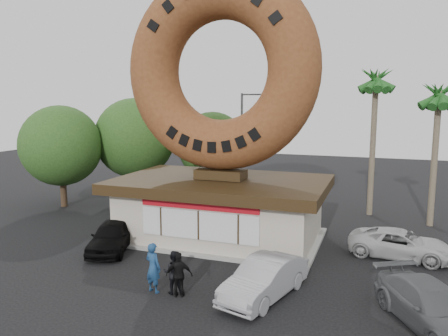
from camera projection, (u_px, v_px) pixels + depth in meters
ground at (172, 279)px, 18.32m from camera, size 90.00×90.00×0.00m
donut_shop at (221, 206)px, 23.61m from camera, size 11.20×7.20×3.80m
giant_donut at (221, 71)px, 22.53m from camera, size 10.34×2.64×10.34m
tree_west at (135, 138)px, 32.89m from camera, size 6.00×6.00×7.65m
tree_mid at (212, 146)px, 33.00m from camera, size 5.20×5.20×6.63m
tree_far at (61, 146)px, 30.39m from camera, size 5.60×5.60×7.14m
palm_near at (376, 85)px, 27.54m from camera, size 2.60×2.60×9.75m
palm_far at (439, 100)px, 25.11m from camera, size 2.60×2.60×8.75m
street_lamp at (243, 140)px, 33.14m from camera, size 2.11×0.20×8.00m
person_left at (153, 267)px, 17.00m from camera, size 0.83×0.66×1.99m
person_center at (174, 272)px, 16.88m from camera, size 1.00×0.88×1.72m
person_right at (179, 275)px, 16.60m from camera, size 1.10×0.71×1.75m
car_black at (112, 236)px, 21.81m from camera, size 3.01×4.64×1.47m
car_silver at (265, 279)px, 16.56m from camera, size 2.72×4.75×1.48m
car_grey at (432, 307)px, 14.35m from camera, size 4.13×5.28×1.43m
car_white at (401, 244)px, 20.78m from camera, size 5.04×2.84×1.33m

